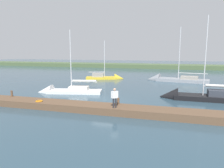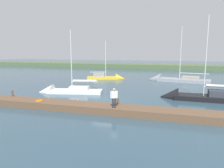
{
  "view_description": "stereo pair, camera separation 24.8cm",
  "coord_description": "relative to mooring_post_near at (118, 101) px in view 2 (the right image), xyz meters",
  "views": [
    {
      "loc": [
        -6.83,
        21.32,
        5.36
      ],
      "look_at": [
        -1.05,
        0.87,
        1.98
      ],
      "focal_mm": 33.16,
      "sensor_mm": 36.0,
      "label": 1
    },
    {
      "loc": [
        -7.07,
        21.25,
        5.36
      ],
      "look_at": [
        -1.05,
        0.87,
        1.98
      ],
      "focal_mm": 33.16,
      "sensor_mm": 36.0,
      "label": 2
    }
  ],
  "objects": [
    {
      "name": "ground_plane",
      "position": [
        2.41,
        -3.64,
        -0.9
      ],
      "size": [
        200.0,
        200.0,
        0.0
      ],
      "primitive_type": "plane",
      "color": "#2D4756"
    },
    {
      "name": "far_shoreline",
      "position": [
        2.41,
        -50.27,
        -0.9
      ],
      "size": [
        180.0,
        8.0,
        2.4
      ],
      "primitive_type": "cube",
      "color": "#4C603D",
      "rests_on": "ground_plane"
    },
    {
      "name": "dock_pier",
      "position": [
        2.41,
        0.73,
        -0.59
      ],
      "size": [
        24.15,
        2.1,
        0.63
      ],
      "primitive_type": "cube",
      "color": "brown",
      "rests_on": "ground_plane"
    },
    {
      "name": "mooring_post_near",
      "position": [
        0.0,
        0.0,
        0.0
      ],
      "size": [
        0.22,
        0.22,
        0.55
      ],
      "primitive_type": "cylinder",
      "color": "brown",
      "rests_on": "dock_pier"
    },
    {
      "name": "mooring_post_far",
      "position": [
        11.59,
        0.0,
        0.04
      ],
      "size": [
        0.21,
        0.21,
        0.63
      ],
      "primitive_type": "cylinder",
      "color": "brown",
      "rests_on": "dock_pier"
    },
    {
      "name": "life_ring_buoy",
      "position": [
        7.47,
        1.15,
        -0.23
      ],
      "size": [
        0.66,
        0.66,
        0.1
      ],
      "primitive_type": "torus",
      "color": "orange",
      "rests_on": "dock_pier"
    },
    {
      "name": "sailboat_far_right",
      "position": [
        8.86,
        -6.02,
        -0.81
      ],
      "size": [
        8.66,
        3.79,
        9.07
      ],
      "rotation": [
        0.0,
        0.0,
        0.2
      ],
      "color": "white",
      "rests_on": "ground_plane"
    },
    {
      "name": "sailboat_near_dock",
      "position": [
        -4.65,
        -20.85,
        -0.75
      ],
      "size": [
        10.93,
        4.23,
        10.75
      ],
      "rotation": [
        0.0,
        0.0,
        -0.16
      ],
      "color": "gray",
      "rests_on": "ground_plane"
    },
    {
      "name": "sailboat_outer_mooring",
      "position": [
        7.23,
        -20.52,
        -0.71
      ],
      "size": [
        7.51,
        3.99,
        8.24
      ],
      "rotation": [
        0.0,
        0.0,
        3.44
      ],
      "color": "gold",
      "rests_on": "ground_plane"
    },
    {
      "name": "sailboat_far_left",
      "position": [
        -6.92,
        -6.69,
        -0.72
      ],
      "size": [
        8.61,
        2.48,
        10.16
      ],
      "rotation": [
        0.0,
        0.0,
        -0.02
      ],
      "color": "black",
      "rests_on": "ground_plane"
    },
    {
      "name": "person_on_dock",
      "position": [
        -0.01,
        1.3,
        0.7
      ],
      "size": [
        0.56,
        0.43,
        1.69
      ],
      "rotation": [
        0.0,
        0.0,
        2.13
      ],
      "color": "#28282D",
      "rests_on": "dock_pier"
    }
  ]
}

